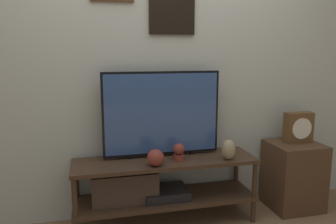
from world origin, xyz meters
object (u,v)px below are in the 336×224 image
object	(u,v)px
television	(162,114)
decorative_bust	(179,152)
mantel_clock	(298,127)
vase_urn_stoneware	(228,149)
vase_round_glass	(156,158)

from	to	relation	value
television	decorative_bust	bearing A→B (deg)	-51.10
television	mantel_clock	bearing A→B (deg)	-2.76
vase_urn_stoneware	vase_round_glass	bearing A→B (deg)	-178.46
vase_urn_stoneware	mantel_clock	size ratio (longest dim) A/B	0.61
television	decorative_bust	xyz separation A→B (m)	(0.11, -0.14, -0.29)
vase_urn_stoneware	decorative_bust	bearing A→B (deg)	169.71
vase_round_glass	decorative_bust	distance (m)	0.23
decorative_bust	vase_urn_stoneware	bearing A→B (deg)	-10.29
mantel_clock	decorative_bust	bearing A→B (deg)	-176.18
vase_urn_stoneware	vase_round_glass	xyz separation A→B (m)	(-0.60, -0.02, -0.02)
television	vase_urn_stoneware	distance (m)	0.61
mantel_clock	vase_urn_stoneware	bearing A→B (deg)	-168.69
mantel_clock	television	bearing A→B (deg)	177.24
decorative_bust	mantel_clock	xyz separation A→B (m)	(1.13, 0.08, 0.12)
vase_urn_stoneware	mantel_clock	xyz separation A→B (m)	(0.73, 0.15, 0.11)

